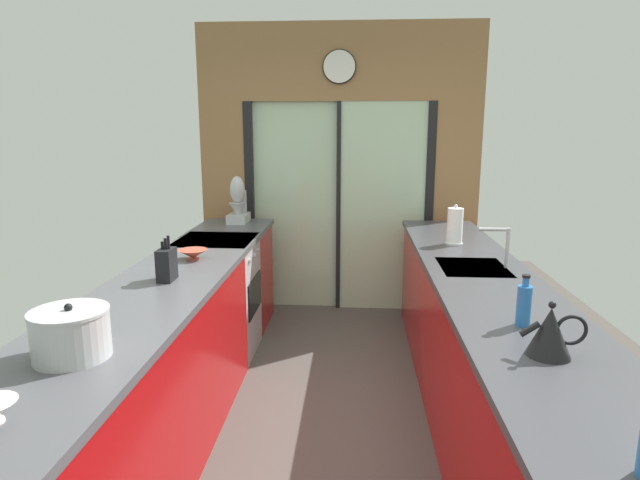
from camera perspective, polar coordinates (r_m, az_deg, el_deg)
name	(u,v)px	position (r m, az deg, el deg)	size (l,w,h in m)	color
ground_plane	(329,396)	(3.71, 0.97, -16.47)	(5.04, 7.60, 0.02)	#4C4742
back_wall_unit	(339,153)	(5.07, 2.05, 9.36)	(2.64, 0.12, 2.70)	olive
left_counter_run	(169,356)	(3.26, -16.01, -11.93)	(0.62, 3.80, 0.92)	#AD0C0F
right_counter_run	(481,353)	(3.32, 16.96, -11.55)	(0.62, 3.80, 0.92)	#AD0C0F
sink_faucet	(502,241)	(3.40, 19.06, -0.09)	(0.19, 0.02, 0.25)	#B7BABC
oven_range	(218,297)	(4.26, -10.94, -6.06)	(0.60, 0.60, 0.92)	#B7BABC
mixing_bowl_far	(193,254)	(3.53, -13.53, -1.48)	(0.19, 0.19, 0.07)	#BC4C38
knife_block	(167,264)	(3.08, -16.21, -2.53)	(0.08, 0.14, 0.26)	black
stand_mixer	(238,205)	(4.81, -8.82, 3.77)	(0.17, 0.27, 0.42)	#B7BABC
stock_pot	(71,334)	(2.20, -25.27, -9.12)	(0.28, 0.28, 0.21)	#B7BABC
kettle	(550,332)	(2.18, 23.59, -9.05)	(0.25, 0.16, 0.21)	black
soap_bottle_far	(524,304)	(2.46, 21.14, -6.50)	(0.06, 0.06, 0.23)	#286BB7
paper_towel_roll	(455,226)	(3.99, 14.34, 1.43)	(0.13, 0.13, 0.30)	#B7BABC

